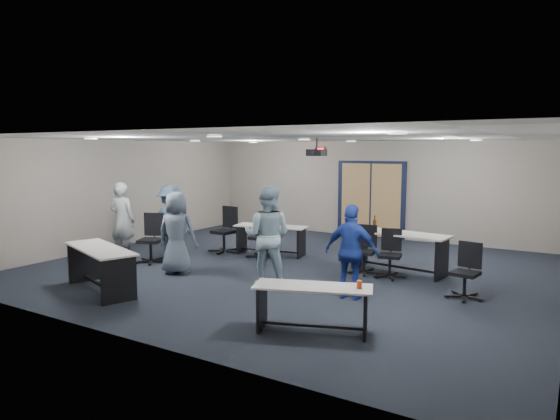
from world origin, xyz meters
The scene contains 24 objects.
floor centered at (0.00, 0.00, 0.00)m, with size 10.00×10.00×0.00m, color black.
back_wall centered at (0.00, 4.50, 1.35)m, with size 10.00×0.04×2.70m, color gray.
front_wall centered at (0.00, -4.50, 1.35)m, with size 10.00×0.04×2.70m, color gray.
left_wall centered at (-5.00, 0.00, 1.35)m, with size 0.04×9.00×2.70m, color gray.
ceiling centered at (0.00, 0.00, 2.70)m, with size 10.00×9.00×0.04m, color silver.
double_door centered at (0.00, 4.46, 1.05)m, with size 2.00×0.07×2.20m.
exit_sign centered at (-1.60, 4.44, 2.45)m, with size 0.32×0.07×0.18m.
ceiling_projector centered at (0.30, 0.50, 2.40)m, with size 0.35×0.32×0.37m.
ceiling_can_lights centered at (0.00, 0.25, 2.67)m, with size 6.24×5.74×0.02m, color white, non-canonical shape.
table_front_left centered at (-2.01, -3.20, 0.53)m, with size 2.01×1.24×0.77m.
table_front_right centered at (2.07, -3.02, 0.44)m, with size 1.67×1.04×0.75m.
table_back_left centered at (-1.11, 0.94, 0.47)m, with size 1.78×0.86×0.69m.
table_back_right centered at (1.99, 0.85, 0.56)m, with size 2.06×0.91×1.11m.
chair_back_a centered at (-2.22, 0.58, 0.55)m, with size 0.69×0.69×1.10m, color black, non-canonical shape.
chair_back_b centered at (-1.13, 0.54, 0.51)m, with size 0.64×0.64×1.02m, color black, non-canonical shape.
chair_back_c centered at (1.44, 0.37, 0.48)m, with size 0.60×0.60×0.96m, color black, non-canonical shape.
chair_back_d centered at (1.99, 0.33, 0.47)m, with size 0.59×0.59×0.94m, color black, non-canonical shape.
chair_loose_left centered at (-2.90, -1.14, 0.54)m, with size 0.67×0.67×1.07m, color black, non-canonical shape.
chair_loose_right centered at (3.51, -0.35, 0.47)m, with size 0.58×0.58×0.93m, color black, non-canonical shape.
person_gray centered at (-3.73, -1.18, 0.87)m, with size 0.64×0.42×1.75m, color #9EA6AC.
person_plaid centered at (-1.75, -1.54, 0.82)m, with size 0.80×0.52×1.64m, color slate.
person_lightblue centered at (0.25, -1.33, 0.92)m, with size 0.89×0.69×1.83m, color #9ABACB.
person_navy centered at (1.89, -1.32, 0.79)m, with size 0.92×0.38×1.58m, color navy.
person_back centered at (-2.83, -0.58, 0.84)m, with size 1.08×0.62×1.68m, color #384C65.
Camera 1 is at (5.07, -8.83, 2.46)m, focal length 32.00 mm.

